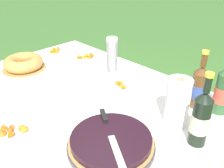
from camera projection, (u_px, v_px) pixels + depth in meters
garden_table at (79, 105)px, 1.43m from camera, size 1.58×1.13×0.69m
tablecloth at (79, 97)px, 1.41m from camera, size 1.59×1.14×0.10m
berry_tart at (111, 142)px, 1.01m from camera, size 0.36×0.36×0.06m
serving_knife at (109, 131)px, 1.02m from camera, size 0.33×0.21×0.01m
bundt_cake at (23, 63)px, 1.69m from camera, size 0.29×0.29×0.09m
cup_stack at (112, 56)px, 1.60m from camera, size 0.07×0.07×0.24m
cider_bottle_green at (223, 90)px, 1.20m from camera, size 0.08×0.08×0.33m
cider_bottle_amber at (199, 87)px, 1.25m from camera, size 0.08×0.08×0.30m
juice_bottle_red at (201, 118)px, 1.00m from camera, size 0.08×0.08×0.33m
snack_plate_near at (86, 57)px, 1.87m from camera, size 0.21×0.21×0.05m
snack_plate_left at (56, 51)px, 1.98m from camera, size 0.19×0.19×0.06m
snack_plate_right at (122, 87)px, 1.46m from camera, size 0.20×0.20×0.05m
snack_plate_far at (11, 133)px, 1.09m from camera, size 0.21×0.21×0.06m
paper_towel_roll at (178, 102)px, 1.12m from camera, size 0.11×0.11×0.23m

